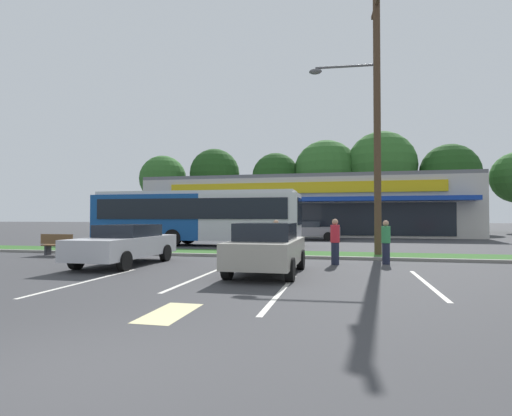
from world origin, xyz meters
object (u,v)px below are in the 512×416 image
object	(u,v)px
car_0	(267,248)
car_1	(309,230)
city_bus	(196,216)
bus_stop_bench	(59,244)
utility_pole	(374,115)
pedestrian_by_pole	(276,239)
pedestrian_near_bench	(335,242)
car_3	(126,244)
pedestrian_mid	(386,242)

from	to	relation	value
car_0	car_1	bearing A→B (deg)	1.11
city_bus	bus_stop_bench	xyz separation A→B (m)	(-3.61, -7.33, -1.26)
utility_pole	pedestrian_by_pole	distance (m)	6.81
car_1	bus_stop_bench	bearing A→B (deg)	-124.24
utility_pole	car_0	size ratio (longest dim) A/B	2.75
pedestrian_near_bench	utility_pole	bearing A→B (deg)	142.47
car_1	pedestrian_by_pole	bearing A→B (deg)	-90.49
pedestrian_near_bench	pedestrian_by_pole	bearing A→B (deg)	-130.42
bus_stop_bench	car_3	distance (m)	5.43
city_bus	pedestrian_mid	distance (m)	12.82
car_0	pedestrian_mid	world-z (taller)	pedestrian_mid
bus_stop_bench	pedestrian_by_pole	distance (m)	9.71
car_0	pedestrian_by_pole	xyz separation A→B (m)	(-0.47, 4.28, 0.02)
city_bus	car_3	size ratio (longest dim) A/B	2.66
utility_pole	car_0	xyz separation A→B (m)	(-3.51, -5.94, -5.29)
car_1	pedestrian_mid	bearing A→B (deg)	-74.54
utility_pole	car_3	xyz separation A→B (m)	(-8.87, -4.77, -5.32)
car_1	pedestrian_by_pole	xyz separation A→B (m)	(-0.12, -13.84, 0.07)
pedestrian_by_pole	utility_pole	bearing A→B (deg)	-107.96
utility_pole	car_3	bearing A→B (deg)	-151.71
utility_pole	bus_stop_bench	size ratio (longest dim) A/B	7.15
utility_pole	car_1	world-z (taller)	utility_pole
utility_pole	car_0	bearing A→B (deg)	-120.53
car_0	pedestrian_near_bench	bearing A→B (deg)	-33.68
car_0	pedestrian_near_bench	distance (m)	3.47
pedestrian_near_bench	pedestrian_by_pole	distance (m)	2.77
pedestrian_mid	bus_stop_bench	bearing A→B (deg)	-94.93
car_3	pedestrian_near_bench	size ratio (longest dim) A/B	2.90
pedestrian_near_bench	pedestrian_by_pole	world-z (taller)	pedestrian_near_bench
car_3	pedestrian_near_bench	world-z (taller)	pedestrian_near_bench
utility_pole	bus_stop_bench	bearing A→B (deg)	-170.69
pedestrian_by_pole	pedestrian_mid	world-z (taller)	pedestrian_by_pole
car_0	car_1	size ratio (longest dim) A/B	0.94
car_0	car_3	world-z (taller)	car_0
bus_stop_bench	pedestrian_near_bench	distance (m)	12.12
bus_stop_bench	city_bus	bearing A→B (deg)	-116.23
bus_stop_bench	pedestrian_mid	bearing A→B (deg)	178.81
city_bus	pedestrian_near_bench	world-z (taller)	city_bus
car_0	utility_pole	bearing A→B (deg)	-30.53
car_1	pedestrian_by_pole	world-z (taller)	pedestrian_by_pole
utility_pole	pedestrian_near_bench	world-z (taller)	utility_pole
car_3	pedestrian_mid	xyz separation A→B (m)	(9.08, 2.25, 0.05)
car_0	pedestrian_near_bench	world-z (taller)	pedestrian_near_bench
utility_pole	pedestrian_by_pole	world-z (taller)	utility_pole
bus_stop_bench	pedestrian_by_pole	bearing A→B (deg)	-176.59
bus_stop_bench	pedestrian_mid	world-z (taller)	pedestrian_mid
pedestrian_near_bench	city_bus	bearing A→B (deg)	-144.07
pedestrian_near_bench	car_3	bearing A→B (deg)	-86.92
pedestrian_near_bench	car_1	bearing A→B (deg)	178.32
car_0	car_1	world-z (taller)	car_0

